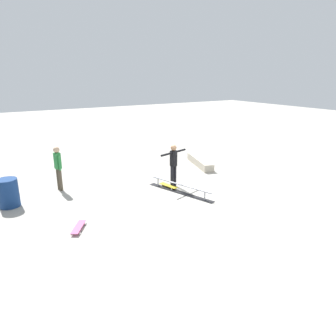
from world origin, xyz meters
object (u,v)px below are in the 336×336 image
(skate_ledge, at_px, (200,162))
(trash_bin, at_px, (8,193))
(skater_main, at_px, (174,163))
(bystander_green_shirt, at_px, (58,166))
(skateboard_main, at_px, (168,186))
(loose_skateboard_pink, at_px, (78,227))
(grind_rail, at_px, (180,189))

(skate_ledge, distance_m, trash_bin, 8.02)
(skater_main, relative_size, bystander_green_shirt, 1.00)
(skateboard_main, bearing_deg, bystander_green_shirt, -130.23)
(skate_ledge, height_order, trash_bin, trash_bin)
(skate_ledge, distance_m, loose_skateboard_pink, 7.32)
(skate_ledge, relative_size, skateboard_main, 2.83)
(skate_ledge, xyz_separation_m, skater_main, (-1.75, 2.56, 0.77))
(skate_ledge, bearing_deg, skateboard_main, 122.11)
(grind_rail, distance_m, skateboard_main, 0.67)
(grind_rail, xyz_separation_m, skateboard_main, (0.67, 0.07, -0.07))
(grind_rail, height_order, bystander_green_shirt, bystander_green_shirt)
(skateboard_main, distance_m, trash_bin, 5.36)
(skate_ledge, bearing_deg, bystander_green_shirt, 89.14)
(skater_main, relative_size, skateboard_main, 1.95)
(skater_main, relative_size, trash_bin, 1.76)
(grind_rail, bearing_deg, loose_skateboard_pink, 84.33)
(grind_rail, xyz_separation_m, skater_main, (0.65, -0.13, 0.79))
(skater_main, xyz_separation_m, skateboard_main, (0.02, 0.21, -0.86))
(trash_bin, bearing_deg, bystander_green_shirt, -68.98)
(skater_main, distance_m, skateboard_main, 0.89)
(skate_ledge, height_order, bystander_green_shirt, bystander_green_shirt)
(skater_main, height_order, loose_skateboard_pink, skater_main)
(skater_main, bearing_deg, trash_bin, -28.38)
(skate_ledge, xyz_separation_m, skateboard_main, (-1.74, 2.77, -0.09))
(loose_skateboard_pink, distance_m, trash_bin, 3.06)
(skate_ledge, xyz_separation_m, loose_skateboard_pink, (-3.25, 6.56, -0.09))
(skateboard_main, relative_size, loose_skateboard_pink, 1.05)
(skater_main, height_order, trash_bin, skater_main)
(loose_skateboard_pink, bearing_deg, bystander_green_shirt, 27.34)
(skate_ledge, height_order, loose_skateboard_pink, skate_ledge)
(skater_main, xyz_separation_m, loose_skateboard_pink, (-1.49, 4.00, -0.86))
(skater_main, relative_size, loose_skateboard_pink, 2.06)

